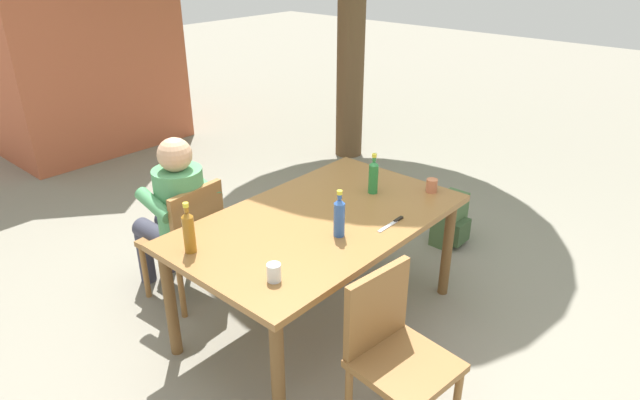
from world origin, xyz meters
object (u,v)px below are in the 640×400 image
at_px(bottle_blue, 339,216).
at_px(brick_kiosk, 68,14).
at_px(bottle_amber, 189,231).
at_px(backpack_by_near_side, 450,221).
at_px(cup_terracotta, 432,185).
at_px(cup_glass, 274,272).
at_px(chair_near_left, 393,348).
at_px(bottle_green, 373,176).
at_px(dining_table, 320,229).
at_px(person_in_white_shirt, 175,210).
at_px(chair_far_left, 188,237).
at_px(table_knife, 393,223).

height_order(bottle_blue, brick_kiosk, brick_kiosk).
relative_size(bottle_amber, backpack_by_near_side, 0.68).
bearing_deg(cup_terracotta, cup_glass, 178.85).
distance_m(bottle_blue, cup_glass, 0.57).
height_order(chair_near_left, cup_terracotta, chair_near_left).
height_order(bottle_amber, brick_kiosk, brick_kiosk).
xyz_separation_m(bottle_green, brick_kiosk, (0.27, 4.54, 0.62)).
distance_m(bottle_green, cup_glass, 1.19).
xyz_separation_m(chair_near_left, bottle_amber, (-0.36, 1.09, 0.40)).
distance_m(bottle_blue, backpack_by_near_side, 1.70).
distance_m(dining_table, bottle_amber, 0.83).
bearing_deg(brick_kiosk, bottle_blue, -100.31).
bearing_deg(person_in_white_shirt, chair_far_left, -86.41).
bearing_deg(bottle_green, table_knife, -128.07).
distance_m(cup_glass, backpack_by_near_side, 2.21).
bearing_deg(cup_glass, backpack_by_near_side, 4.16).
bearing_deg(bottle_blue, cup_glass, -174.83).
distance_m(dining_table, chair_far_left, 0.94).
bearing_deg(chair_far_left, person_in_white_shirt, 93.59).
height_order(cup_glass, table_knife, cup_glass).
distance_m(bottle_green, brick_kiosk, 4.59).
bearing_deg(bottle_blue, cup_terracotta, -5.24).
xyz_separation_m(dining_table, cup_terracotta, (0.78, -0.30, 0.12)).
bearing_deg(table_knife, cup_terracotta, 7.16).
distance_m(dining_table, person_in_white_shirt, 1.02).
distance_m(chair_near_left, bottle_blue, 0.78).
xyz_separation_m(dining_table, brick_kiosk, (0.77, 4.52, 0.82)).
bearing_deg(backpack_by_near_side, dining_table, 175.30).
height_order(chair_far_left, backpack_by_near_side, chair_far_left).
distance_m(cup_terracotta, table_knife, 0.55).
distance_m(chair_far_left, bottle_blue, 1.17).
bearing_deg(person_in_white_shirt, backpack_by_near_side, -29.48).
relative_size(dining_table, bottle_blue, 6.38).
bearing_deg(dining_table, cup_glass, -157.12).
distance_m(bottle_blue, table_knife, 0.37).
bearing_deg(chair_far_left, cup_glass, -103.02).
relative_size(chair_far_left, bottle_green, 3.16).
height_order(chair_far_left, bottle_amber, bottle_amber).
height_order(bottle_green, cup_terracotta, bottle_green).
height_order(cup_terracotta, backpack_by_near_side, cup_terracotta).
xyz_separation_m(chair_far_left, bottle_amber, (-0.36, -0.57, 0.40)).
xyz_separation_m(backpack_by_near_side, brick_kiosk, (-0.70, 4.64, 1.30)).
relative_size(person_in_white_shirt, backpack_by_near_side, 2.74).
distance_m(person_in_white_shirt, table_knife, 1.46).
distance_m(bottle_green, backpack_by_near_side, 1.18).
relative_size(chair_near_left, bottle_amber, 2.98).
relative_size(cup_terracotta, brick_kiosk, 0.03).
bearing_deg(chair_far_left, chair_near_left, -89.93).
distance_m(bottle_blue, bottle_green, 0.63).
bearing_deg(dining_table, bottle_blue, -111.85).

